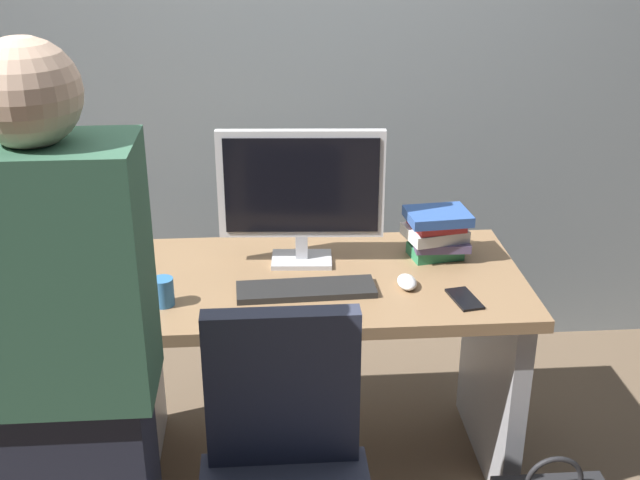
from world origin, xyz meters
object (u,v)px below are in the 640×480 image
monitor (301,190)px  keyboard (306,290)px  cup_near_keyboard (163,292)px  book_stack (437,232)px  cell_phone (464,299)px  desk (319,340)px  person_at_desk (70,393)px  mouse (407,282)px

monitor → keyboard: (0.00, -0.22, -0.25)m
monitor → cup_near_keyboard: 0.55m
book_stack → cell_phone: size_ratio=1.54×
monitor → book_stack: bearing=1.0°
keyboard → desk: bearing=64.2°
person_at_desk → mouse: person_at_desk is taller
desk → monitor: 0.51m
desk → book_stack: book_stack is taller
desk → monitor: monitor is taller
monitor → cup_near_keyboard: monitor is taller
cup_near_keyboard → cell_phone: 0.91m
desk → mouse: 0.38m
person_at_desk → monitor: (0.57, 0.88, 0.16)m
cup_near_keyboard → cell_phone: (0.91, -0.04, -0.04)m
person_at_desk → keyboard: 0.87m
cup_near_keyboard → book_stack: book_stack is taller
person_at_desk → mouse: bearing=36.8°
mouse → book_stack: 0.27m
mouse → book_stack: (0.14, 0.22, 0.08)m
keyboard → cell_phone: keyboard is taller
monitor → keyboard: monitor is taller
keyboard → cup_near_keyboard: bearing=-175.6°
person_at_desk → monitor: bearing=56.9°
mouse → cup_near_keyboard: size_ratio=1.15×
book_stack → person_at_desk: bearing=-139.3°
keyboard → mouse: bearing=0.6°
person_at_desk → keyboard: person_at_desk is taller
mouse → person_at_desk: bearing=-143.2°
keyboard → book_stack: 0.52m
cup_near_keyboard → monitor: bearing=32.6°
book_stack → keyboard: bearing=-152.9°
mouse → cup_near_keyboard: cup_near_keyboard is taller
mouse → monitor: bearing=147.0°
person_at_desk → monitor: 1.06m
desk → cup_near_keyboard: (-0.48, -0.16, 0.28)m
keyboard → cup_near_keyboard: (-0.43, -0.05, 0.03)m
monitor → mouse: monitor is taller
person_at_desk → cup_near_keyboard: (0.14, 0.60, -0.05)m
mouse → cell_phone: (0.16, -0.10, -0.01)m
cell_phone → cup_near_keyboard: bearing=167.0°
keyboard → cell_phone: size_ratio=2.99×
monitor → cup_near_keyboard: bearing=-147.4°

